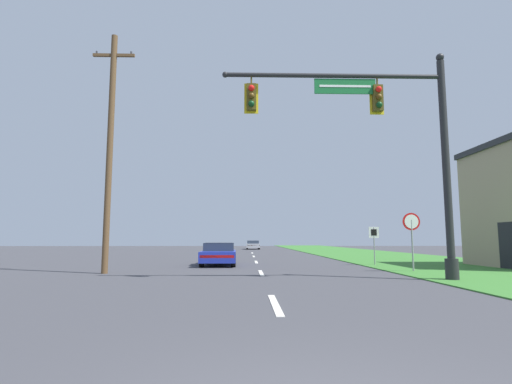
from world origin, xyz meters
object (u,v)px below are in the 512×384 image
route_sign_post (374,237)px  utility_pole_near (110,147)px  stop_sign (412,228)px  far_car (253,245)px  signal_mast (393,140)px  car_ahead (219,254)px

route_sign_post → utility_pole_near: 14.16m
stop_sign → far_car: bearing=99.1°
signal_mast → utility_pole_near: bearing=164.1°
stop_sign → signal_mast: bearing=-119.6°
stop_sign → route_sign_post: stop_sign is taller
signal_mast → route_sign_post: (1.78, 7.98, -3.34)m
car_ahead → far_car: bearing=85.9°
car_ahead → far_car: size_ratio=0.96×
car_ahead → utility_pole_near: bearing=-130.0°
far_car → route_sign_post: route_sign_post is taller
far_car → utility_pole_near: 40.29m
signal_mast → utility_pole_near: (-10.97, 3.12, 0.44)m
far_car → utility_pole_near: (-6.78, -39.43, 4.70)m
stop_sign → route_sign_post: (-0.26, 4.39, -0.34)m
stop_sign → route_sign_post: size_ratio=1.23×
signal_mast → route_sign_post: signal_mast is taller
signal_mast → far_car: signal_mast is taller
car_ahead → stop_sign: (8.67, -4.70, 1.26)m
route_sign_post → far_car: bearing=99.8°
car_ahead → stop_sign: size_ratio=1.79×
car_ahead → signal_mast: bearing=-51.3°
stop_sign → utility_pole_near: (-13.01, -0.47, 3.44)m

